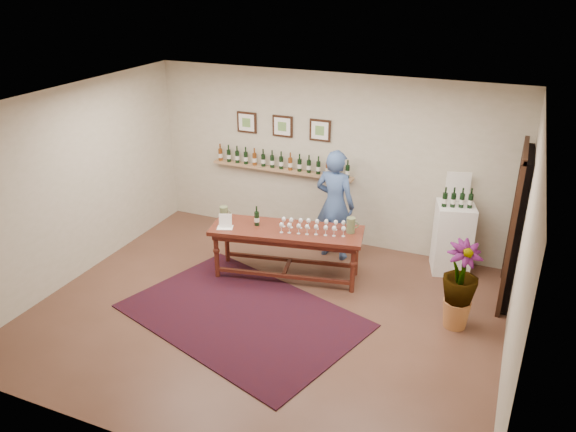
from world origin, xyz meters
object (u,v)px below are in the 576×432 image
at_px(person, 335,205).
at_px(display_pedestal, 452,238).
at_px(tasting_table, 287,236).
at_px(potted_plant, 460,286).

bearing_deg(person, display_pedestal, -164.46).
bearing_deg(tasting_table, display_pedestal, 16.58).
bearing_deg(person, tasting_table, 71.69).
bearing_deg(display_pedestal, tasting_table, -152.50).
relative_size(tasting_table, person, 1.30).
xyz_separation_m(potted_plant, person, (-2.07, 1.24, 0.28)).
height_order(display_pedestal, potted_plant, display_pedestal).
bearing_deg(person, potted_plant, 156.47).
height_order(display_pedestal, person, person).
xyz_separation_m(tasting_table, display_pedestal, (2.21, 1.15, -0.13)).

